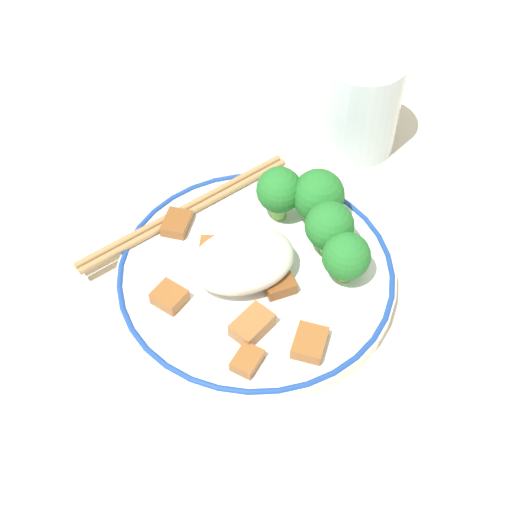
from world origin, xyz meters
TOP-DOWN VIEW (x-y plane):
  - ground_plane at (0.00, 0.00)m, footprint 3.00×3.00m
  - plate at (0.00, 0.00)m, footprint 0.24×0.24m
  - rice_mound at (-0.01, -0.00)m, footprint 0.09×0.07m
  - broccoli_back_left at (0.07, -0.03)m, footprint 0.04×0.04m
  - broccoli_back_center at (0.07, 0.00)m, footprint 0.04×0.04m
  - broccoli_back_right at (0.07, 0.04)m, footprint 0.05×0.05m
  - broccoli_mid_left at (0.04, 0.05)m, footprint 0.04×0.04m
  - meat_near_front at (-0.05, 0.07)m, footprint 0.03×0.04m
  - meat_near_left at (0.01, -0.02)m, footprint 0.03×0.03m
  - meat_near_right at (0.01, -0.09)m, footprint 0.04×0.04m
  - meat_near_back at (-0.04, -0.08)m, footprint 0.03×0.03m
  - meat_on_rice_edge at (-0.08, -0.01)m, footprint 0.03×0.03m
  - meat_mid_left at (-0.02, -0.06)m, footprint 0.04×0.04m
  - meat_mid_right at (-0.02, 0.03)m, footprint 0.03×0.03m
  - chopsticks at (-0.04, 0.08)m, footprint 0.22×0.08m
  - drinking_glass at (0.15, 0.13)m, footprint 0.08×0.08m

SIDE VIEW (x-z plane):
  - ground_plane at x=0.00m, z-range 0.00..0.00m
  - plate at x=0.00m, z-range 0.00..0.02m
  - chopsticks at x=-0.04m, z-range 0.01..0.02m
  - meat_mid_right at x=-0.02m, z-range 0.01..0.02m
  - meat_near_back at x=-0.04m, z-range 0.01..0.02m
  - meat_near_front at x=-0.05m, z-range 0.01..0.02m
  - meat_near_right at x=0.01m, z-range 0.01..0.02m
  - meat_near_left at x=0.01m, z-range 0.01..0.03m
  - meat_on_rice_edge at x=-0.08m, z-range 0.01..0.03m
  - meat_mid_left at x=-0.02m, z-range 0.01..0.03m
  - rice_mound at x=-0.01m, z-range 0.01..0.05m
  - broccoli_back_left at x=0.07m, z-range 0.02..0.06m
  - broccoli_mid_left at x=0.04m, z-range 0.02..0.07m
  - broccoli_back_right at x=0.07m, z-range 0.02..0.07m
  - broccoli_back_center at x=0.07m, z-range 0.02..0.07m
  - drinking_glass at x=0.15m, z-range 0.00..0.10m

